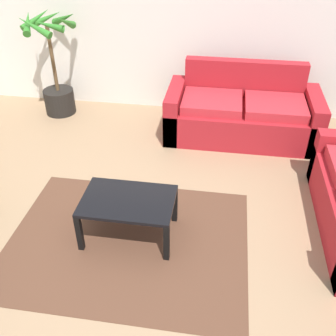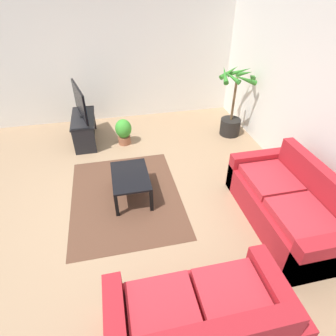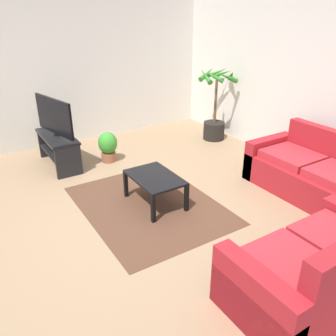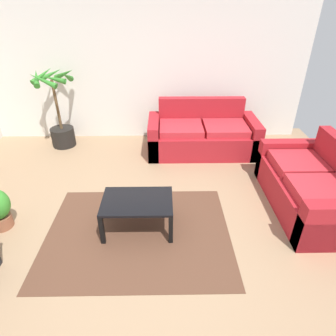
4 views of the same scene
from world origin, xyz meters
name	(u,v)px [view 2 (image 2 of 4)]	position (x,y,z in m)	size (l,w,h in m)	color
ground_plane	(118,197)	(0.00, 0.00, 0.00)	(6.60, 6.60, 0.00)	#937556
wall_back	(309,101)	(0.00, 3.00, 1.35)	(6.00, 0.06, 2.70)	silver
wall_left	(101,60)	(-3.00, 0.00, 1.35)	(0.06, 6.00, 2.70)	silver
couch_main	(287,205)	(1.04, 2.28, 0.30)	(1.93, 0.90, 0.90)	maroon
couch_loveseat	(200,323)	(2.28, 0.61, 0.30)	(0.90, 1.69, 0.90)	maroon
tv_stand	(84,126)	(-1.96, -0.51, 0.35)	(1.10, 0.45, 0.54)	black
tv	(80,101)	(-1.96, -0.51, 0.87)	(1.03, 0.28, 0.63)	black
coffee_table	(130,178)	(0.02, 0.22, 0.36)	(0.83, 0.56, 0.42)	black
area_rug	(126,196)	(0.02, 0.12, 0.00)	(2.20, 1.70, 0.01)	#513323
potted_palm	(233,110)	(-1.58, 2.56, 0.56)	(0.77, 0.76, 1.44)	black
potted_plant_small	(124,131)	(-1.67, 0.26, 0.29)	(0.33, 0.33, 0.54)	brown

